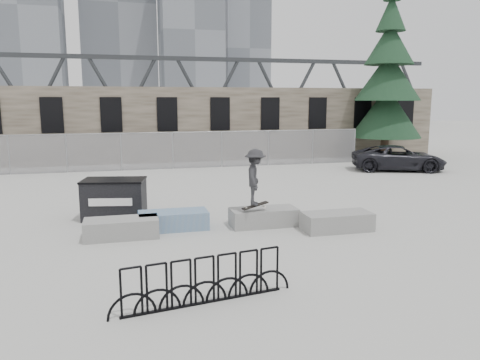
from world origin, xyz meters
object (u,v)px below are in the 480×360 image
at_px(planter_center_left, 173,220).
at_px(skateboarder, 255,177).
at_px(planter_center_right, 264,216).
at_px(bike_rack, 205,281).
at_px(spruce_tree, 388,82).
at_px(planter_offset, 337,221).
at_px(dumpster, 114,199).
at_px(planter_far_left, 121,227).
at_px(suv, 398,158).

xyz_separation_m(planter_center_left, skateboarder, (2.34, -0.56, 1.26)).
height_order(planter_center_right, bike_rack, bike_rack).
bearing_deg(planter_center_right, spruce_tree, 47.66).
bearing_deg(planter_center_left, planter_offset, -16.15).
relative_size(planter_center_left, dumpster, 0.94).
height_order(planter_center_left, skateboarder, skateboarder).
distance_m(planter_far_left, bike_rack, 4.98).
height_order(suv, skateboarder, skateboarder).
xyz_separation_m(dumpster, bike_rack, (1.66, -6.98, -0.21)).
distance_m(planter_far_left, planter_center_left, 1.57).
bearing_deg(planter_center_left, skateboarder, -13.46).
xyz_separation_m(planter_center_right, spruce_tree, (12.27, 13.47, 4.56)).
relative_size(planter_center_right, skateboarder, 1.13).
xyz_separation_m(planter_center_right, planter_offset, (1.91, -1.03, 0.00)).
relative_size(planter_center_right, spruce_tree, 0.17).
relative_size(planter_far_left, bike_rack, 0.56).
relative_size(planter_far_left, dumpster, 0.94).
distance_m(planter_center_left, suv, 15.62).
height_order(planter_offset, skateboarder, skateboarder).
relative_size(spruce_tree, skateboarder, 6.52).
height_order(planter_offset, bike_rack, bike_rack).
relative_size(spruce_tree, suv, 2.38).
xyz_separation_m(planter_center_left, spruce_tree, (14.95, 13.17, 4.56)).
bearing_deg(planter_far_left, dumpster, 94.87).
height_order(planter_center_right, skateboarder, skateboarder).
xyz_separation_m(planter_far_left, planter_center_right, (4.17, 0.21, 0.00)).
bearing_deg(skateboarder, suv, -31.73).
height_order(planter_far_left, planter_offset, same).
distance_m(planter_far_left, suv, 17.15).
height_order(planter_far_left, planter_center_right, same).
height_order(dumpster, bike_rack, dumpster).
height_order(dumpster, suv, suv).
height_order(planter_offset, suv, suv).
bearing_deg(planter_far_left, planter_offset, -7.70).
bearing_deg(dumpster, planter_center_left, -34.23).
relative_size(planter_far_left, planter_offset, 1.00).
relative_size(planter_far_left, spruce_tree, 0.17).
xyz_separation_m(planter_offset, spruce_tree, (10.36, 14.50, 4.56)).
relative_size(dumpster, spruce_tree, 0.19).
distance_m(planter_center_right, planter_offset, 2.17).
bearing_deg(dumpster, spruce_tree, 46.03).
relative_size(dumpster, skateboarder, 1.21).
height_order(spruce_tree, skateboarder, spruce_tree).
height_order(planter_center_right, planter_offset, same).
height_order(planter_center_left, spruce_tree, spruce_tree).
height_order(dumpster, spruce_tree, spruce_tree).
xyz_separation_m(planter_center_left, planter_offset, (4.59, -1.33, 0.00)).
bearing_deg(skateboarder, bike_rack, 171.15).
bearing_deg(planter_center_right, planter_offset, -28.43).
xyz_separation_m(planter_center_right, bike_rack, (-2.69, -4.97, 0.15)).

